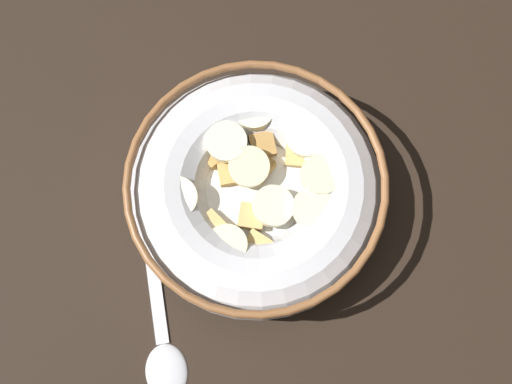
% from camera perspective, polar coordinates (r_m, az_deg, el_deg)
% --- Properties ---
extents(ground_plane, '(1.32, 1.32, 0.02)m').
position_cam_1_polar(ground_plane, '(0.50, -0.00, -1.13)').
color(ground_plane, black).
extents(cereal_bowl, '(0.19, 0.19, 0.06)m').
position_cam_1_polar(cereal_bowl, '(0.45, -0.02, 0.08)').
color(cereal_bowl, silver).
rests_on(cereal_bowl, ground_plane).
extents(spoon, '(0.16, 0.07, 0.01)m').
position_cam_1_polar(spoon, '(0.47, -8.91, -13.56)').
color(spoon, silver).
rests_on(spoon, ground_plane).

